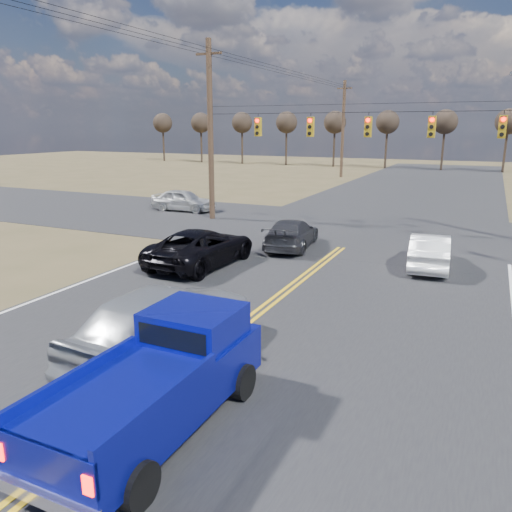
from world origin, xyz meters
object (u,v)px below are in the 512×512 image
at_px(silver_suv, 164,321).
at_px(cross_car_west, 183,200).
at_px(pickup_truck, 161,380).
at_px(black_suv, 202,247).
at_px(dgrey_car_queue, 291,234).
at_px(white_car_queue, 430,251).

height_order(silver_suv, cross_car_west, silver_suv).
height_order(pickup_truck, black_suv, pickup_truck).
height_order(pickup_truck, silver_suv, pickup_truck).
bearing_deg(dgrey_car_queue, cross_car_west, -40.57).
relative_size(black_suv, cross_car_west, 1.25).
height_order(white_car_queue, cross_car_west, cross_car_west).
xyz_separation_m(dgrey_car_queue, cross_car_west, (-9.99, 6.50, 0.07)).
height_order(pickup_truck, cross_car_west, pickup_truck).
bearing_deg(silver_suv, dgrey_car_queue, -80.89).
bearing_deg(white_car_queue, dgrey_car_queue, -13.27).
relative_size(pickup_truck, white_car_queue, 1.24).
bearing_deg(pickup_truck, cross_car_west, 122.31).
bearing_deg(dgrey_car_queue, white_car_queue, 164.12).
bearing_deg(white_car_queue, pickup_truck, 71.64).
height_order(black_suv, white_car_queue, black_suv).
height_order(pickup_truck, dgrey_car_queue, pickup_truck).
distance_m(pickup_truck, silver_suv, 2.84).
distance_m(pickup_truck, dgrey_car_queue, 14.29).
distance_m(silver_suv, cross_car_west, 21.37).
relative_size(white_car_queue, cross_car_west, 0.98).
relative_size(pickup_truck, cross_car_west, 1.21).
relative_size(silver_suv, dgrey_car_queue, 1.21).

